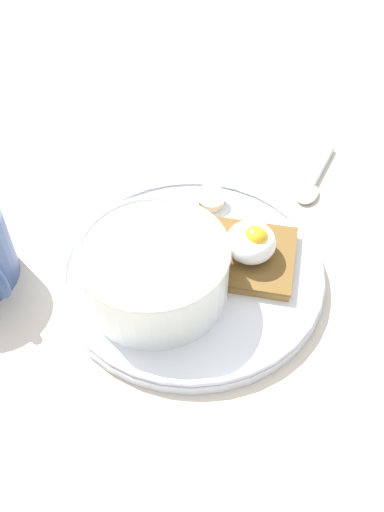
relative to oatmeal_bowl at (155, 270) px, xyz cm
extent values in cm
cube|color=beige|center=(-2.51, 3.41, -4.93)|extent=(120.00, 120.00, 2.00)
cylinder|color=white|center=(-2.51, 3.41, -3.43)|extent=(25.93, 25.93, 1.00)
torus|color=white|center=(-2.51, 3.41, -2.63)|extent=(25.73, 25.73, 0.60)
cylinder|color=white|center=(0.00, 0.00, -0.10)|extent=(13.60, 13.60, 5.66)
torus|color=white|center=(0.00, 0.00, 2.73)|extent=(13.80, 13.80, 0.60)
cylinder|color=#D1B38C|center=(0.00, 0.00, -0.67)|extent=(12.20, 12.20, 4.12)
ellipsoid|color=#D1B38C|center=(0.00, 0.00, 1.19)|extent=(11.59, 11.59, 1.20)
ellipsoid|color=#99684E|center=(0.61, 1.84, 1.54)|extent=(1.79, 1.96, 0.71)
ellipsoid|color=#956D44|center=(4.16, -0.15, 1.53)|extent=(1.63, 1.12, 0.67)
ellipsoid|color=tan|center=(-1.55, 0.54, 1.59)|extent=(1.86, 1.19, 0.80)
ellipsoid|color=#C8AE92|center=(1.81, 0.54, 1.51)|extent=(1.66, 1.24, 0.64)
ellipsoid|color=#9A6448|center=(2.57, -0.02, 1.45)|extent=(1.23, 0.83, 0.51)
cube|color=brown|center=(-3.61, 9.03, -1.92)|extent=(10.36, 10.36, 0.30)
cube|color=olive|center=(-3.61, 9.03, -2.38)|extent=(10.16, 10.16, 1.10)
ellipsoid|color=white|center=(-3.61, 9.03, -0.17)|extent=(5.01, 4.85, 3.32)
sphere|color=yellow|center=(-3.29, 9.36, 0.67)|extent=(2.50, 2.50, 2.50)
cylinder|color=#F3E4B9|center=(-10.61, 2.54, -2.26)|extent=(4.77, 4.76, 1.50)
cylinder|color=#BDB290|center=(-10.61, 2.54, -1.67)|extent=(0.85, 0.85, 0.18)
cylinder|color=#F7E8BB|center=(-10.36, -0.79, -2.29)|extent=(3.62, 3.73, 1.51)
cylinder|color=#C1B592|center=(-10.36, -0.79, -1.79)|extent=(0.65, 0.66, 0.21)
cylinder|color=beige|center=(-11.74, 5.39, -2.16)|extent=(4.00, 3.88, 1.79)
cylinder|color=#BDAE90|center=(-11.74, 5.39, -1.53)|extent=(0.70, 0.69, 0.22)
cylinder|color=#F2EAB1|center=(-7.96, 3.01, -2.26)|extent=(4.53, 4.52, 1.61)
cylinder|color=#BDB68A|center=(-7.96, 3.01, -1.73)|extent=(0.81, 0.81, 0.22)
cylinder|color=silver|center=(-18.12, 18.36, -3.53)|extent=(8.53, 4.76, 0.80)
ellipsoid|color=silver|center=(-14.03, 16.34, -3.53)|extent=(4.29, 3.75, 0.70)
camera|label=1|loc=(33.11, 3.40, 39.90)|focal=40.00mm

